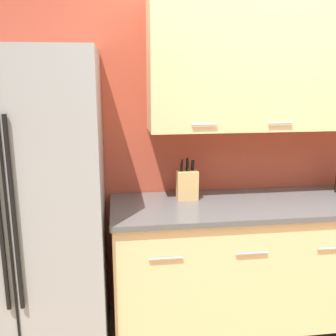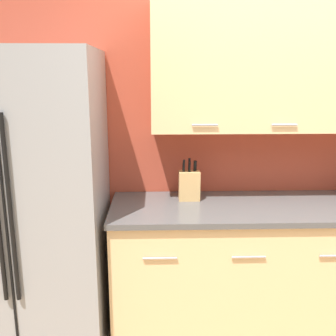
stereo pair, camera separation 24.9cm
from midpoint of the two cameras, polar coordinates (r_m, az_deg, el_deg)
wall_back at (r=2.90m, az=12.13°, el=6.71°), size 10.00×0.39×2.60m
counter_unit at (r=2.89m, az=12.19°, el=-13.26°), size 2.20×0.64×0.92m
refrigerator at (r=2.59m, az=-22.74°, el=-5.68°), size 0.95×0.75×1.90m
knife_block at (r=2.66m, az=0.13°, el=-2.43°), size 0.14×0.10×0.29m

